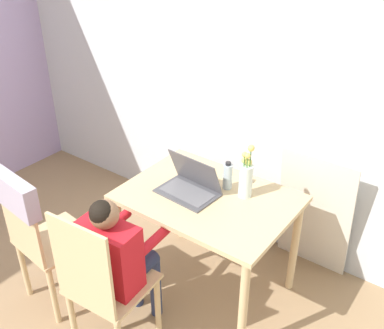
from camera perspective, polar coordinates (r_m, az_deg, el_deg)
The scene contains 9 objects.
wall_back at distance 3.08m, azimuth 7.73°, elevation 11.05°, with size 6.40×0.05×2.50m.
dining_table at distance 2.75m, azimuth 2.04°, elevation -5.75°, with size 1.02×0.74×0.73m.
chair_occupied at distance 2.50m, azimuth -11.30°, elevation -14.87°, with size 0.43×0.43×0.97m.
chair_spare at distance 2.77m, azimuth -19.58°, elevation -6.87°, with size 0.44×0.47×0.98m.
person_seated at distance 2.48m, azimuth -9.54°, elevation -11.11°, with size 0.37×0.44×1.00m.
laptop at distance 2.71m, azimuth -0.20°, elevation -2.49°, with size 0.37×0.26×0.23m.
flower_vase at distance 2.65m, azimuth 6.87°, elevation -1.59°, with size 0.08×0.08×0.34m.
water_bottle at distance 2.73m, azimuth 4.55°, elevation -1.47°, with size 0.06×0.06×0.18m.
cardboard_panel at distance 3.12m, azimuth 15.27°, elevation -6.05°, with size 0.50×0.14×0.91m.
Camera 1 is at (1.39, -0.34, 2.24)m, focal length 42.00 mm.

